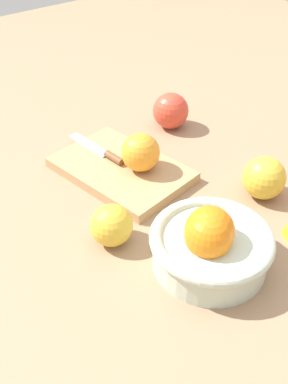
# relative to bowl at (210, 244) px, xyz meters

# --- Properties ---
(ground_plane) EXTENTS (2.40, 2.40, 0.00)m
(ground_plane) POSITION_rel_bowl_xyz_m (0.13, -0.06, -0.04)
(ground_plane) COLOR #997556
(bowl) EXTENTS (0.18, 0.18, 0.10)m
(bowl) POSITION_rel_bowl_xyz_m (0.00, 0.00, 0.00)
(bowl) COLOR beige
(bowl) RESTS_ON ground_plane
(cutting_board) EXTENTS (0.27, 0.20, 0.02)m
(cutting_board) POSITION_rel_bowl_xyz_m (0.27, -0.04, -0.03)
(cutting_board) COLOR tan
(cutting_board) RESTS_ON ground_plane
(orange_on_board) EXTENTS (0.07, 0.07, 0.07)m
(orange_on_board) POSITION_rel_bowl_xyz_m (0.24, -0.06, 0.01)
(orange_on_board) COLOR orange
(orange_on_board) RESTS_ON cutting_board
(knife) EXTENTS (0.16, 0.03, 0.01)m
(knife) POSITION_rel_bowl_xyz_m (0.33, -0.04, -0.02)
(knife) COLOR silver
(knife) RESTS_ON cutting_board
(apple_front_left) EXTENTS (0.08, 0.08, 0.08)m
(apple_front_left) POSITION_rel_bowl_xyz_m (0.06, -0.20, -0.00)
(apple_front_left) COLOR gold
(apple_front_left) RESTS_ON ground_plane
(apple_back_center) EXTENTS (0.07, 0.07, 0.07)m
(apple_back_center) POSITION_rel_bowl_xyz_m (0.13, 0.08, -0.01)
(apple_back_center) COLOR gold
(apple_back_center) RESTS_ON ground_plane
(apple_front_right) EXTENTS (0.08, 0.08, 0.08)m
(apple_front_right) POSITION_rel_bowl_xyz_m (0.35, -0.24, -0.00)
(apple_front_right) COLOR #D6422D
(apple_front_right) RESTS_ON ground_plane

